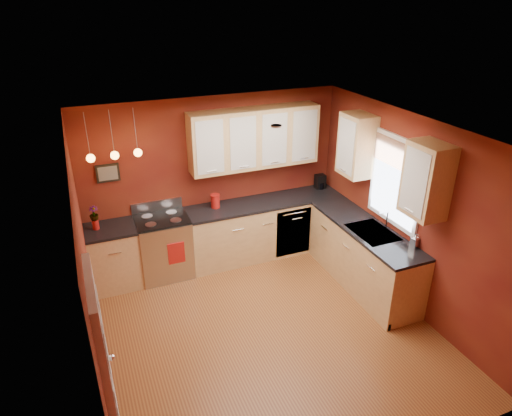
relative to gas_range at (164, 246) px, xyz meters
name	(u,v)px	position (x,y,z in m)	size (l,w,h in m)	color
floor	(268,330)	(0.92, -1.80, -0.48)	(4.20, 4.20, 0.00)	#955E2B
ceiling	(271,134)	(0.92, -1.80, 2.12)	(4.00, 4.20, 0.02)	white
wall_back	(214,180)	(0.92, 0.30, 0.82)	(4.00, 0.02, 2.60)	maroon
wall_front	(378,367)	(0.92, -3.90, 0.82)	(4.00, 0.02, 2.60)	maroon
wall_left	(89,280)	(-1.08, -1.80, 0.82)	(0.02, 4.20, 2.60)	maroon
wall_right	(408,214)	(2.92, -1.80, 0.82)	(0.02, 4.20, 2.60)	maroon
base_cabinets_back_left	(114,258)	(-0.73, 0.00, -0.03)	(0.70, 0.60, 0.90)	#E1B979
base_cabinets_back_right	(265,228)	(1.65, 0.00, -0.03)	(2.54, 0.60, 0.90)	#E1B979
base_cabinets_right	(363,257)	(2.62, -1.35, -0.03)	(0.60, 2.10, 0.90)	#E1B979
counter_back_left	(110,229)	(-0.73, 0.00, 0.44)	(0.70, 0.62, 0.04)	black
counter_back_right	(265,202)	(1.65, 0.00, 0.44)	(2.54, 0.62, 0.04)	black
counter_right	(366,228)	(2.62, -1.35, 0.44)	(0.62, 2.10, 0.04)	black
gas_range	(164,246)	(0.00, 0.00, 0.00)	(0.76, 0.64, 1.11)	#B5B5BA
dishwasher_front	(293,232)	(2.02, -0.29, -0.03)	(0.60, 0.02, 0.80)	#B5B5BA
sink	(373,233)	(2.62, -1.50, 0.43)	(0.50, 0.70, 0.33)	#949499
window	(396,179)	(2.89, -1.50, 1.21)	(0.06, 1.02, 1.22)	white
door_left_wall	(109,384)	(-1.05, -3.00, 0.54)	(0.12, 0.82, 2.05)	white
upper_cabinets_back	(255,138)	(1.52, 0.12, 1.47)	(2.00, 0.35, 0.90)	#E1B979
upper_cabinets_right	(388,161)	(2.75, -1.48, 1.47)	(0.35, 1.95, 0.90)	#E1B979
wall_picture	(108,173)	(-0.63, 0.28, 1.17)	(0.32, 0.03, 0.26)	black
pendant_lights	(115,155)	(-0.53, -0.05, 1.53)	(0.71, 0.11, 0.66)	#949499
red_canister	(215,201)	(0.85, 0.08, 0.57)	(0.14, 0.14, 0.21)	#B21813
red_vase	(96,224)	(-0.91, 0.04, 0.53)	(0.09, 0.09, 0.15)	#B21813
flowers	(94,214)	(-0.91, 0.04, 0.69)	(0.12, 0.12, 0.22)	#B21813
coffee_maker	(320,182)	(2.72, 0.14, 0.57)	(0.17, 0.16, 0.23)	black
soap_pump	(415,240)	(2.87, -2.05, 0.56)	(0.09, 0.09, 0.20)	white
dish_towel	(176,253)	(0.11, -0.33, 0.04)	(0.24, 0.02, 0.33)	#B21813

